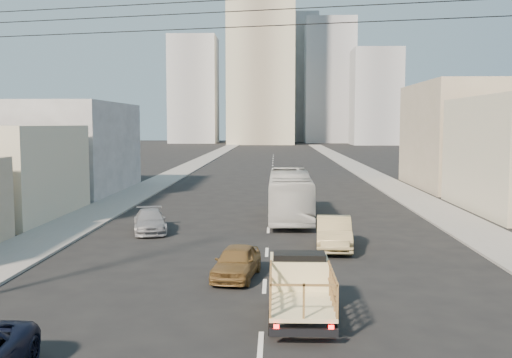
# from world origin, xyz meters

# --- Properties ---
(sidewalk_left) EXTENTS (3.50, 180.00, 0.12)m
(sidewalk_left) POSITION_xyz_m (-11.75, 70.00, 0.06)
(sidewalk_left) COLOR gray
(sidewalk_left) RESTS_ON ground
(sidewalk_right) EXTENTS (3.50, 180.00, 0.12)m
(sidewalk_right) POSITION_xyz_m (11.75, 70.00, 0.06)
(sidewalk_right) COLOR gray
(sidewalk_right) RESTS_ON ground
(lane_dashes) EXTENTS (0.15, 104.00, 0.01)m
(lane_dashes) POSITION_xyz_m (0.00, 53.00, 0.01)
(lane_dashes) COLOR silver
(lane_dashes) RESTS_ON ground
(flatbed_pickup) EXTENTS (1.95, 4.41, 1.90)m
(flatbed_pickup) POSITION_xyz_m (1.19, 4.32, 1.09)
(flatbed_pickup) COLOR beige
(flatbed_pickup) RESTS_ON ground
(city_bus) EXTENTS (2.65, 11.16, 3.11)m
(city_bus) POSITION_xyz_m (1.34, 24.29, 1.55)
(city_bus) COLOR beige
(city_bus) RESTS_ON ground
(sedan_brown) EXTENTS (2.07, 4.00, 1.30)m
(sedan_brown) POSITION_xyz_m (-1.13, 9.17, 0.65)
(sedan_brown) COLOR brown
(sedan_brown) RESTS_ON ground
(sedan_tan) EXTENTS (1.98, 4.86, 1.57)m
(sedan_tan) POSITION_xyz_m (3.27, 14.88, 0.78)
(sedan_tan) COLOR tan
(sedan_tan) RESTS_ON ground
(sedan_grey) EXTENTS (2.72, 4.63, 1.26)m
(sedan_grey) POSITION_xyz_m (-6.69, 19.13, 0.63)
(sedan_grey) COLOR gray
(sedan_grey) RESTS_ON ground
(overhead_wires) EXTENTS (23.01, 5.02, 0.72)m
(overhead_wires) POSITION_xyz_m (0.00, 1.50, 8.97)
(overhead_wires) COLOR black
(overhead_wires) RESTS_ON ground
(bldg_right_far) EXTENTS (12.00, 16.00, 10.00)m
(bldg_right_far) POSITION_xyz_m (20.00, 44.00, 5.00)
(bldg_right_far) COLOR tan
(bldg_right_far) RESTS_ON ground
(bldg_left_far) EXTENTS (12.00, 16.00, 8.00)m
(bldg_left_far) POSITION_xyz_m (-19.50, 39.00, 4.00)
(bldg_left_far) COLOR gray
(bldg_left_far) RESTS_ON ground
(high_rise_tower) EXTENTS (20.00, 20.00, 60.00)m
(high_rise_tower) POSITION_xyz_m (-4.00, 170.00, 30.00)
(high_rise_tower) COLOR gray
(high_rise_tower) RESTS_ON ground
(midrise_ne) EXTENTS (16.00, 16.00, 40.00)m
(midrise_ne) POSITION_xyz_m (18.00, 185.00, 20.00)
(midrise_ne) COLOR gray
(midrise_ne) RESTS_ON ground
(midrise_nw) EXTENTS (15.00, 15.00, 34.00)m
(midrise_nw) POSITION_xyz_m (-26.00, 180.00, 17.00)
(midrise_nw) COLOR gray
(midrise_nw) RESTS_ON ground
(midrise_back) EXTENTS (18.00, 18.00, 44.00)m
(midrise_back) POSITION_xyz_m (6.00, 200.00, 22.00)
(midrise_back) COLOR gray
(midrise_back) RESTS_ON ground
(midrise_east) EXTENTS (14.00, 14.00, 28.00)m
(midrise_east) POSITION_xyz_m (30.00, 165.00, 14.00)
(midrise_east) COLOR gray
(midrise_east) RESTS_ON ground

